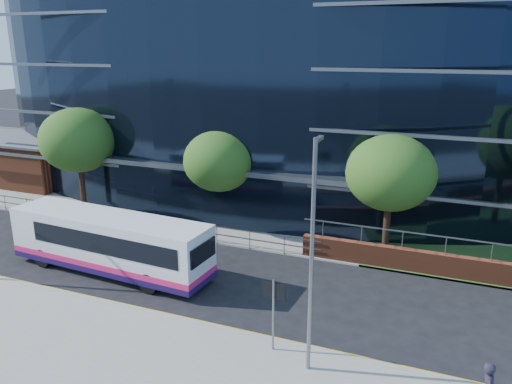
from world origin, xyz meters
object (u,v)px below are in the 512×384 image
at_px(street_sign, 274,300).
at_px(tree_far_a, 78,140).
at_px(city_bus, 111,243).
at_px(tree_far_b, 219,161).
at_px(brick_pavilion, 31,159).
at_px(tree_far_c, 391,173).
at_px(streetlight_east, 312,252).

bearing_deg(street_sign, tree_far_a, 148.83).
bearing_deg(tree_far_a, city_bus, -42.45).
xyz_separation_m(street_sign, city_bus, (-9.71, 3.46, -0.61)).
relative_size(tree_far_a, tree_far_b, 1.15).
bearing_deg(city_bus, tree_far_b, 77.37).
distance_m(brick_pavilion, tree_far_b, 19.55).
height_order(brick_pavilion, tree_far_a, tree_far_a).
distance_m(brick_pavilion, tree_far_a, 10.48).
xyz_separation_m(tree_far_b, tree_far_c, (10.00, -0.50, 0.33)).
height_order(street_sign, tree_far_a, tree_far_a).
height_order(tree_far_a, tree_far_c, tree_far_a).
height_order(streetlight_east, city_bus, streetlight_east).
distance_m(tree_far_b, tree_far_c, 10.02).
xyz_separation_m(tree_far_c, city_bus, (-12.21, -7.13, -3.00)).
relative_size(tree_far_b, tree_far_c, 0.93).
bearing_deg(streetlight_east, brick_pavilion, 150.76).
relative_size(street_sign, city_bus, 0.26).
bearing_deg(street_sign, city_bus, 160.38).
relative_size(tree_far_c, city_bus, 0.60).
bearing_deg(city_bus, streetlight_east, -16.34).
relative_size(streetlight_east, city_bus, 0.74).
bearing_deg(street_sign, brick_pavilion, 150.35).
bearing_deg(street_sign, tree_far_b, 124.08).
distance_m(tree_far_a, tree_far_c, 20.00).
bearing_deg(tree_far_b, tree_far_c, -2.86).
xyz_separation_m(tree_far_a, streetlight_east, (19.00, -11.17, -0.42)).
bearing_deg(tree_far_a, streetlight_east, -30.46).
bearing_deg(tree_far_c, city_bus, -149.72).
relative_size(tree_far_b, city_bus, 0.56).
height_order(tree_far_a, city_bus, tree_far_a).
bearing_deg(streetlight_east, street_sign, 158.64).
bearing_deg(tree_far_a, street_sign, -31.17).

